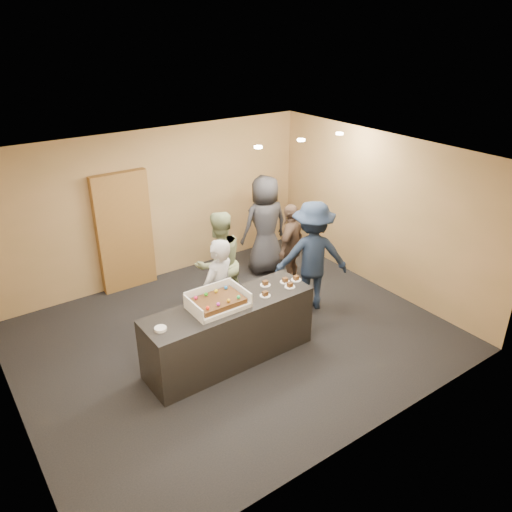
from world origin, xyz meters
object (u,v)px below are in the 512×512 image
Objects in this scene: plate_stack at (160,329)px; person_navy_man at (312,256)px; person_sage_man at (219,263)px; person_brown_extra at (291,246)px; serving_counter at (230,332)px; cake_box at (217,303)px; person_dark_suit at (265,225)px; person_server_grey at (219,293)px; storage_cabinet at (125,232)px; sheet_cake at (218,301)px.

plate_stack is 2.92m from person_navy_man.
person_sage_man is 1.44m from person_brown_extra.
serving_counter is 3.21× the size of cake_box.
person_dark_suit reaches higher than serving_counter.
person_server_grey is 2.41m from person_dark_suit.
person_sage_man is 1.48m from person_navy_man.
person_dark_suit is (1.90, 1.48, 0.10)m from person_server_grey.
storage_cabinet is (-0.31, 2.81, 0.59)m from serving_counter.
storage_cabinet is 2.95m from plate_stack.
person_sage_man is at bearing 63.45° from serving_counter.
person_dark_suit is at bearing 41.58° from sheet_cake.
person_server_grey is (0.43, -2.36, -0.22)m from storage_cabinet.
cake_box is 0.86m from plate_stack.
person_navy_man is (2.88, 0.50, -0.01)m from plate_stack.
person_server_grey reaches higher than person_brown_extra.
cake_box is 0.44× the size of person_sage_man.
cake_box is 2.90m from person_dark_suit.
sheet_cake is at bearing -1.51° from person_brown_extra.
storage_cabinet reaches higher than cake_box.
cake_box is at bearing -2.07° from person_brown_extra.
person_sage_man reaches higher than person_server_grey.
storage_cabinet is 1.86m from person_sage_man.
storage_cabinet reaches higher than sheet_cake.
person_brown_extra is at bearing 22.10° from plate_stack.
cake_box is at bearing 41.95° from person_navy_man.
person_navy_man reaches higher than sheet_cake.
person_navy_man is 1.18× the size of person_brown_extra.
person_navy_man is (2.02, 0.42, -0.04)m from cake_box.
person_sage_man is at bearing 0.24° from person_navy_man.
serving_counter is 2.89m from storage_cabinet.
sheet_cake is 2.08m from person_navy_man.
person_server_grey is at bearing 56.68° from cake_box.
plate_stack is 0.10× the size of person_brown_extra.
person_navy_man is at bearing 150.79° from person_sage_man.
cake_box reaches higher than plate_stack.
person_server_grey is 1.75m from person_navy_man.
storage_cabinet is at bearing -64.96° from person_brown_extra.
person_server_grey is 0.89× the size of person_dark_suit.
sheet_cake reaches higher than plate_stack.
person_brown_extra is (1.44, -0.01, -0.08)m from person_sage_man.
person_sage_man is at bearing 33.10° from person_dark_suit.
person_navy_man is at bearing 158.91° from person_server_grey.
sheet_cake is 0.56m from person_server_grey.
person_dark_suit is (0.16, 1.48, 0.01)m from person_navy_man.
person_sage_man is (0.46, 0.74, 0.04)m from person_server_grey.
sheet_cake is at bearing 179.17° from serving_counter.
plate_stack is 0.08× the size of person_dark_suit.
person_server_grey reaches higher than serving_counter.
person_server_grey is at bearing -8.91° from person_brown_extra.
plate_stack is at bearing 2.69° from person_server_grey.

